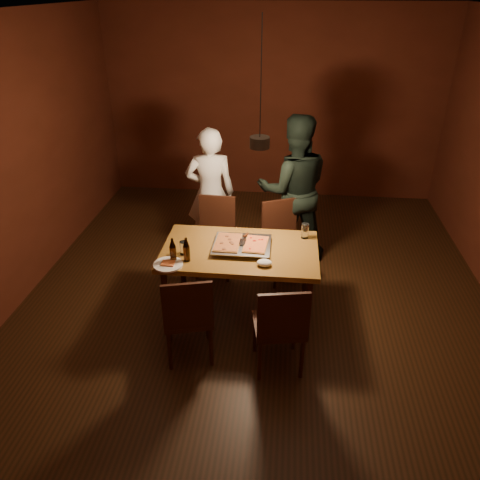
# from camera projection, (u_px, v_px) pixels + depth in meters

# --- Properties ---
(room_shell) EXTENTS (6.00, 6.00, 6.00)m
(room_shell) POSITION_uv_depth(u_px,v_px,m) (259.00, 179.00, 4.35)
(room_shell) COLOR #331B0E
(room_shell) RESTS_ON ground
(dining_table) EXTENTS (1.50, 0.90, 0.75)m
(dining_table) POSITION_uv_depth(u_px,v_px,m) (240.00, 256.00, 4.54)
(dining_table) COLOR olive
(dining_table) RESTS_ON floor
(chair_far_left) EXTENTS (0.44, 0.44, 0.49)m
(chair_far_left) POSITION_uv_depth(u_px,v_px,m) (216.00, 228.00, 5.35)
(chair_far_left) COLOR #38190F
(chair_far_left) RESTS_ON floor
(chair_far_right) EXTENTS (0.56, 0.56, 0.49)m
(chair_far_right) POSITION_uv_depth(u_px,v_px,m) (282.00, 233.00, 5.26)
(chair_far_right) COLOR #38190F
(chair_far_right) RESTS_ON floor
(chair_near_left) EXTENTS (0.51, 0.51, 0.49)m
(chair_near_left) POSITION_uv_depth(u_px,v_px,m) (188.00, 312.00, 3.99)
(chair_near_left) COLOR #38190F
(chair_near_left) RESTS_ON floor
(chair_near_right) EXTENTS (0.49, 0.49, 0.49)m
(chair_near_right) POSITION_uv_depth(u_px,v_px,m) (281.00, 322.00, 3.87)
(chair_near_right) COLOR #38190F
(chair_near_right) RESTS_ON floor
(pizza_tray) EXTENTS (0.56, 0.46, 0.05)m
(pizza_tray) POSITION_uv_depth(u_px,v_px,m) (242.00, 246.00, 4.51)
(pizza_tray) COLOR silver
(pizza_tray) RESTS_ON dining_table
(pizza_meat) EXTENTS (0.25, 0.39, 0.02)m
(pizza_meat) POSITION_uv_depth(u_px,v_px,m) (228.00, 242.00, 4.50)
(pizza_meat) COLOR maroon
(pizza_meat) RESTS_ON pizza_tray
(pizza_cheese) EXTENTS (0.24, 0.36, 0.02)m
(pizza_cheese) POSITION_uv_depth(u_px,v_px,m) (256.00, 244.00, 4.47)
(pizza_cheese) COLOR gold
(pizza_cheese) RESTS_ON pizza_tray
(spatula) EXTENTS (0.14, 0.25, 0.04)m
(spatula) POSITION_uv_depth(u_px,v_px,m) (242.00, 242.00, 4.50)
(spatula) COLOR silver
(spatula) RESTS_ON pizza_tray
(beer_bottle_a) EXTENTS (0.06, 0.06, 0.23)m
(beer_bottle_a) POSITION_uv_depth(u_px,v_px,m) (173.00, 250.00, 4.26)
(beer_bottle_a) COLOR black
(beer_bottle_a) RESTS_ON dining_table
(beer_bottle_b) EXTENTS (0.06, 0.06, 0.23)m
(beer_bottle_b) POSITION_uv_depth(u_px,v_px,m) (186.00, 250.00, 4.26)
(beer_bottle_b) COLOR black
(beer_bottle_b) RESTS_ON dining_table
(water_glass_left) EXTENTS (0.08, 0.08, 0.13)m
(water_glass_left) POSITION_uv_depth(u_px,v_px,m) (184.00, 248.00, 4.40)
(water_glass_left) COLOR silver
(water_glass_left) RESTS_ON dining_table
(water_glass_right) EXTENTS (0.08, 0.08, 0.15)m
(water_glass_right) POSITION_uv_depth(u_px,v_px,m) (305.00, 231.00, 4.67)
(water_glass_right) COLOR silver
(water_glass_right) RESTS_ON dining_table
(plate_slice) EXTENTS (0.27, 0.27, 0.03)m
(plate_slice) POSITION_uv_depth(u_px,v_px,m) (168.00, 264.00, 4.24)
(plate_slice) COLOR white
(plate_slice) RESTS_ON dining_table
(napkin) EXTENTS (0.14, 0.11, 0.06)m
(napkin) POSITION_uv_depth(u_px,v_px,m) (264.00, 263.00, 4.23)
(napkin) COLOR white
(napkin) RESTS_ON dining_table
(diner_white) EXTENTS (0.64, 0.48, 1.59)m
(diner_white) POSITION_uv_depth(u_px,v_px,m) (210.00, 193.00, 5.59)
(diner_white) COLOR white
(diner_white) RESTS_ON floor
(diner_dark) EXTENTS (0.95, 0.79, 1.77)m
(diner_dark) POSITION_uv_depth(u_px,v_px,m) (293.00, 190.00, 5.46)
(diner_dark) COLOR black
(diner_dark) RESTS_ON floor
(pendant_lamp) EXTENTS (0.18, 0.18, 1.10)m
(pendant_lamp) POSITION_uv_depth(u_px,v_px,m) (260.00, 141.00, 4.17)
(pendant_lamp) COLOR black
(pendant_lamp) RESTS_ON ceiling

